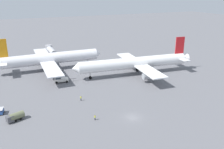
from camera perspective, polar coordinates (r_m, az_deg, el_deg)
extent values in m
plane|color=slate|center=(71.31, 4.88, -10.18)|extent=(600.00, 600.00, 0.00)
cylinder|color=silver|center=(115.17, -14.34, 3.76)|extent=(44.20, 6.82, 5.25)
cone|color=silver|center=(120.60, -3.39, 5.01)|extent=(2.97, 4.93, 4.83)
cube|color=silver|center=(115.09, -15.39, 3.25)|extent=(8.18, 50.19, 0.44)
cube|color=silver|center=(114.02, -24.57, 2.72)|extent=(3.66, 13.11, 0.28)
cube|color=orange|center=(112.62, -24.84, 5.70)|extent=(4.41, 0.52, 7.94)
cylinder|color=#999EA3|center=(102.45, -13.60, 0.40)|extent=(4.29, 2.75, 2.60)
cylinder|color=#999EA3|center=(129.10, -15.80, 4.08)|extent=(4.29, 2.75, 2.60)
cylinder|color=slate|center=(118.98, -15.99, 2.31)|extent=(0.28, 0.28, 2.42)
cylinder|color=black|center=(119.32, -15.94, 1.75)|extent=(1.32, 0.60, 1.30)
cylinder|color=slate|center=(112.51, -15.52, 1.39)|extent=(0.28, 0.28, 2.42)
cylinder|color=black|center=(112.87, -15.46, 0.81)|extent=(1.32, 0.60, 1.30)
cylinder|color=slate|center=(119.83, -5.88, 3.08)|extent=(0.28, 0.28, 2.42)
cylinder|color=black|center=(120.17, -5.86, 2.52)|extent=(1.32, 0.60, 1.30)
cylinder|color=white|center=(105.28, 5.19, 2.77)|extent=(49.48, 10.61, 4.97)
cone|color=white|center=(98.17, -8.77, 1.40)|extent=(3.31, 4.87, 4.57)
cone|color=white|center=(117.62, 16.74, 3.78)|extent=(4.03, 4.37, 3.98)
cube|color=white|center=(106.47, 6.40, 2.50)|extent=(10.91, 40.00, 0.44)
cube|color=white|center=(116.10, 15.75, 3.93)|extent=(4.68, 13.28, 0.28)
cube|color=red|center=(114.60, 15.89, 6.74)|extent=(4.41, 0.86, 7.71)
cylinder|color=#999EA3|center=(116.31, 3.65, 3.09)|extent=(4.47, 3.07, 2.60)
cylinder|color=#999EA3|center=(97.16, 8.53, -0.36)|extent=(4.47, 3.07, 2.60)
cylinder|color=slate|center=(104.77, 7.61, 0.62)|extent=(0.28, 0.28, 2.39)
cylinder|color=black|center=(105.15, 7.58, 0.01)|extent=(1.35, 0.70, 1.30)
cylinder|color=slate|center=(110.60, 6.09, 1.69)|extent=(0.28, 0.28, 2.39)
cylinder|color=black|center=(110.96, 6.06, 1.10)|extent=(1.35, 0.70, 1.30)
cylinder|color=slate|center=(100.38, -5.24, -0.12)|extent=(0.28, 0.28, 2.39)
cylinder|color=black|center=(100.78, -5.22, -0.76)|extent=(1.35, 0.70, 1.30)
cube|color=white|center=(99.18, -11.98, -1.22)|extent=(5.97, 3.59, 1.14)
cube|color=#333D47|center=(98.83, -12.73, -0.72)|extent=(2.37, 2.39, 0.90)
cylinder|color=#4C4C51|center=(99.31, -9.45, -0.96)|extent=(3.18, 0.83, 0.20)
sphere|color=orange|center=(98.62, -12.75, -0.37)|extent=(0.24, 0.24, 0.24)
cylinder|color=black|center=(98.18, -13.09, -1.87)|extent=(0.94, 0.47, 0.90)
cylinder|color=black|center=(100.56, -13.13, -1.37)|extent=(0.94, 0.47, 0.90)
cylinder|color=black|center=(98.24, -10.76, -1.69)|extent=(0.94, 0.47, 0.90)
cylinder|color=black|center=(100.62, -10.84, -1.19)|extent=(0.94, 0.47, 0.90)
cube|color=#2D5199|center=(79.96, -25.03, -7.99)|extent=(2.01, 2.86, 1.00)
cube|color=#B2B2B7|center=(79.60, -25.11, -7.45)|extent=(2.11, 3.00, 0.12)
cylinder|color=black|center=(80.68, -24.39, -8.05)|extent=(0.32, 0.63, 0.60)
cylinder|color=black|center=(79.37, -24.58, -8.53)|extent=(0.32, 0.63, 0.60)
cylinder|color=#666B4C|center=(74.23, -21.77, -9.12)|extent=(4.44, 3.21, 2.00)
cube|color=#4C4C51|center=(73.73, -23.19, -9.69)|extent=(2.28, 2.26, 1.80)
cylinder|color=black|center=(73.92, -21.99, -10.24)|extent=(0.63, 0.39, 0.60)
cylinder|color=black|center=(75.09, -22.41, -9.82)|extent=(0.63, 0.39, 0.60)
cylinder|color=black|center=(74.38, -20.92, -9.91)|extent=(0.63, 0.39, 0.60)
cylinder|color=black|center=(75.54, -21.36, -9.50)|extent=(0.63, 0.39, 0.60)
cylinder|color=black|center=(81.74, -7.42, -5.91)|extent=(0.28, 0.28, 0.87)
cylinder|color=#D1E02D|center=(81.43, -7.45, -5.44)|extent=(0.36, 0.36, 0.62)
sphere|color=#9E704C|center=(81.26, -7.46, -5.17)|extent=(0.24, 0.24, 0.24)
cylinder|color=#F24C19|center=(81.26, -7.26, -5.39)|extent=(0.05, 0.05, 0.40)
cylinder|color=black|center=(69.76, -4.08, -10.48)|extent=(0.28, 0.28, 0.81)
cylinder|color=#D1E02D|center=(69.42, -4.09, -9.98)|extent=(0.36, 0.36, 0.58)
sphere|color=brown|center=(69.22, -4.10, -9.70)|extent=(0.22, 0.22, 0.22)
cylinder|color=#F24C19|center=(69.42, -4.34, -9.88)|extent=(0.05, 0.05, 0.40)
cylinder|color=#B7B7BC|center=(135.88, -14.25, 5.52)|extent=(3.21, 14.54, 3.20)
cylinder|color=#99999E|center=(142.86, -14.84, 6.12)|extent=(3.84, 3.84, 3.52)
cylinder|color=#595960|center=(142.36, -14.69, 5.23)|extent=(0.70, 0.70, 4.17)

